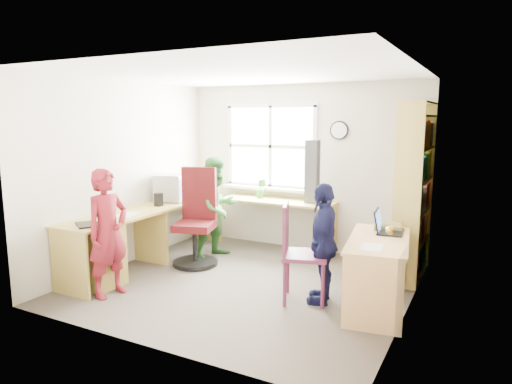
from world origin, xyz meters
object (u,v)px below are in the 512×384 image
right_desk (378,258)px  person_red (108,233)px  person_navy (323,243)px  l_desk (142,238)px  cd_tower (312,172)px  crt_monitor (171,188)px  wooden_chair (297,249)px  bookshelf (414,195)px  person_green (217,207)px  potted_plant (261,188)px  laptop_right (386,227)px  swivel_chair (197,223)px  laptop_left (93,220)px

right_desk → person_red: person_red is taller
person_navy → l_desk: bearing=-97.6°
l_desk → cd_tower: cd_tower is taller
crt_monitor → person_navy: bearing=-30.5°
wooden_chair → crt_monitor: bearing=141.6°
bookshelf → crt_monitor: bookshelf is taller
person_green → person_navy: person_green is taller
l_desk → right_desk: bearing=6.4°
cd_tower → person_navy: (0.71, -1.53, -0.55)m
cd_tower → person_navy: size_ratio=0.69×
potted_plant → crt_monitor: bearing=-140.8°
laptop_right → person_navy: bearing=121.5°
swivel_chair → potted_plant: bearing=51.5°
right_desk → person_navy: (-0.54, -0.12, 0.11)m
potted_plant → person_green: person_green is taller
l_desk → laptop_right: laptop_right is taller
bookshelf → potted_plant: bearing=173.4°
right_desk → potted_plant: size_ratio=4.57×
l_desk → right_desk: (2.81, 0.31, 0.07)m
person_navy → person_green: bearing=-127.3°
bookshelf → potted_plant: 2.21m
swivel_chair → crt_monitor: bearing=140.8°
laptop_right → potted_plant: 2.34m
wooden_chair → person_red: person_red is taller
l_desk → laptop_right: bearing=12.1°
cd_tower → bookshelf: bearing=-12.2°
right_desk → l_desk: bearing=177.8°
right_desk → laptop_right: (0.00, 0.29, 0.25)m
right_desk → bookshelf: 1.26m
bookshelf → person_red: size_ratio=1.51×
right_desk → potted_plant: bearing=136.8°
laptop_right → person_green: (-2.38, 0.44, -0.08)m
person_navy → crt_monitor: bearing=-118.2°
bookshelf → laptop_right: bookshelf is taller
bookshelf → laptop_right: 0.91m
crt_monitor → laptop_left: 1.58m
right_desk → laptop_left: (-2.91, -0.98, 0.28)m
laptop_right → bookshelf: bearing=-15.0°
wooden_chair → person_red: 2.03m
wooden_chair → person_green: (-1.58, 0.94, 0.13)m
right_desk → cd_tower: cd_tower is taller
cd_tower → person_red: cd_tower is taller
right_desk → crt_monitor: crt_monitor is taller
swivel_chair → cd_tower: size_ratio=1.46×
crt_monitor → cd_tower: 2.00m
l_desk → potted_plant: 1.94m
laptop_left → person_navy: (2.37, 0.86, -0.17)m
crt_monitor → laptop_right: size_ratio=1.22×
wooden_chair → laptop_right: size_ratio=2.74×
wooden_chair → laptop_right: wooden_chair is taller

